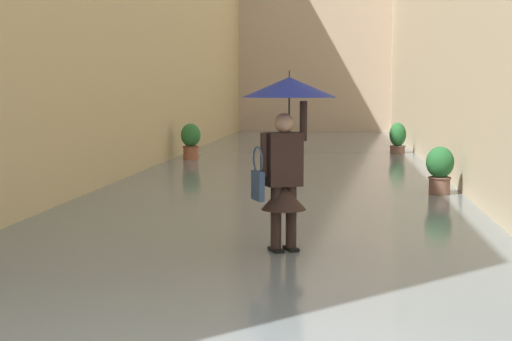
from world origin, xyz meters
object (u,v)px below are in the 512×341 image
(person_wading, at_px, (286,127))
(potted_plant_far_right, at_px, (191,141))
(potted_plant_mid_left, at_px, (440,169))
(potted_plant_far_left, at_px, (398,139))

(person_wading, distance_m, potted_plant_far_right, 11.05)
(potted_plant_mid_left, bearing_deg, person_wading, 64.32)
(person_wading, xyz_separation_m, potted_plant_far_left, (-2.19, -12.98, -0.96))
(potted_plant_far_left, bearing_deg, person_wading, 80.43)
(person_wading, relative_size, potted_plant_far_left, 2.24)
(person_wading, bearing_deg, potted_plant_mid_left, -115.68)
(potted_plant_far_left, xyz_separation_m, potted_plant_far_right, (5.40, 2.45, 0.07))
(potted_plant_mid_left, xyz_separation_m, potted_plant_far_left, (0.09, -8.24, -0.02))
(potted_plant_far_left, distance_m, potted_plant_far_right, 5.93)
(potted_plant_mid_left, bearing_deg, potted_plant_far_right, -46.57)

